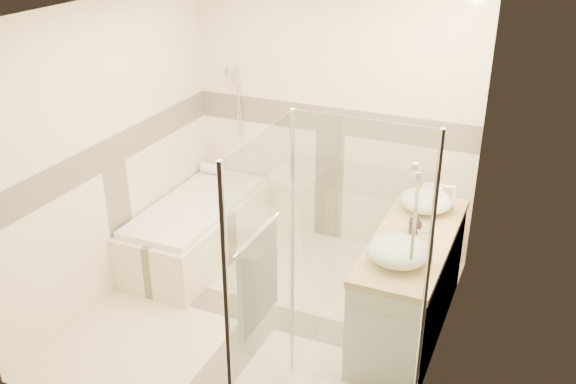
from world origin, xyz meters
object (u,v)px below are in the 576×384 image
at_px(vanity, 410,283).
at_px(shower_enclosure, 317,364).
at_px(vessel_sink_near, 426,201).
at_px(amenity_bottle_a, 414,223).
at_px(vessel_sink_far, 398,251).
at_px(amenity_bottle_b, 415,222).
at_px(bathtub, 198,226).

xyz_separation_m(vanity, shower_enclosure, (-0.29, -1.27, 0.08)).
relative_size(vessel_sink_near, amenity_bottle_a, 2.59).
height_order(shower_enclosure, vessel_sink_far, shower_enclosure).
bearing_deg(vessel_sink_far, vessel_sink_near, 90.00).
xyz_separation_m(vessel_sink_near, amenity_bottle_b, (0.00, -0.38, -0.02)).
xyz_separation_m(shower_enclosure, amenity_bottle_b, (0.27, 1.37, 0.41)).
bearing_deg(vessel_sink_near, vanity, -87.61).
distance_m(vessel_sink_near, vessel_sink_far, 0.90).
relative_size(bathtub, vanity, 1.05).
xyz_separation_m(vessel_sink_near, vessel_sink_far, (0.00, -0.90, 0.00)).
relative_size(vessel_sink_far, amenity_bottle_b, 3.25).
distance_m(bathtub, shower_enclosure, 2.47).
bearing_deg(amenity_bottle_a, amenity_bottle_b, 90.00).
relative_size(shower_enclosure, vessel_sink_far, 4.58).
bearing_deg(amenity_bottle_b, vessel_sink_far, -90.00).
distance_m(vessel_sink_near, amenity_bottle_b, 0.38).
xyz_separation_m(bathtub, amenity_bottle_b, (2.13, -0.25, 0.61)).
bearing_deg(vessel_sink_far, vanity, 87.28).
bearing_deg(amenity_bottle_b, shower_enclosure, -101.25).
xyz_separation_m(shower_enclosure, vessel_sink_near, (0.27, 1.75, 0.43)).
height_order(vanity, vessel_sink_far, vessel_sink_far).
height_order(vessel_sink_near, amenity_bottle_b, vessel_sink_near).
height_order(vessel_sink_far, amenity_bottle_b, vessel_sink_far).
bearing_deg(amenity_bottle_a, vessel_sink_near, 90.00).
distance_m(shower_enclosure, amenity_bottle_a, 1.42).
xyz_separation_m(bathtub, amenity_bottle_a, (2.13, -0.29, 0.62)).
height_order(vanity, vessel_sink_near, vessel_sink_near).
bearing_deg(amenity_bottle_b, amenity_bottle_a, -90.00).
height_order(shower_enclosure, amenity_bottle_a, shower_enclosure).
bearing_deg(vanity, bathtub, 170.75).
bearing_deg(bathtub, amenity_bottle_b, -6.67).
bearing_deg(amenity_bottle_b, bathtub, 173.33).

